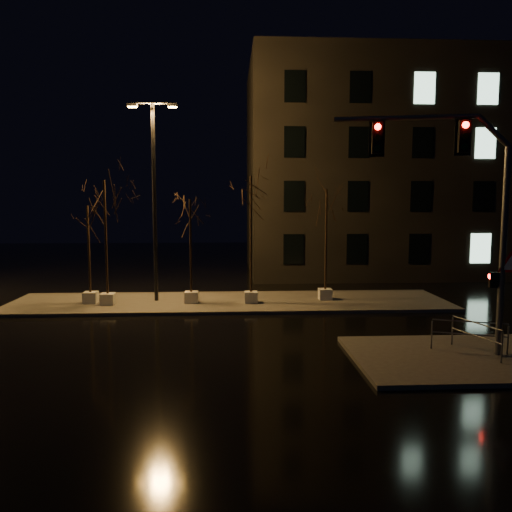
{
  "coord_description": "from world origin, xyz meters",
  "views": [
    {
      "loc": [
        0.02,
        -18.92,
        5.11
      ],
      "look_at": [
        1.14,
        2.56,
        2.8
      ],
      "focal_mm": 35.0,
      "sensor_mm": 36.0,
      "label": 1
    }
  ],
  "objects": [
    {
      "name": "tree_4",
      "position": [
        4.89,
        6.14,
        4.54
      ],
      "size": [
        1.8,
        1.8,
        5.79
      ],
      "color": "silver",
      "rests_on": "median"
    },
    {
      "name": "building",
      "position": [
        14.0,
        18.0,
        7.5
      ],
      "size": [
        25.0,
        12.0,
        15.0
      ],
      "primitive_type": "cube",
      "color": "black",
      "rests_on": "ground"
    },
    {
      "name": "tree_0",
      "position": [
        -6.91,
        5.84,
        3.9
      ],
      "size": [
        1.8,
        1.8,
        4.95
      ],
      "color": "silver",
      "rests_on": "median"
    },
    {
      "name": "guard_rail_b",
      "position": [
        8.09,
        -3.27,
        0.82
      ],
      "size": [
        0.7,
        2.11,
        1.04
      ],
      "rotation": [
        0.0,
        0.0,
        1.88
      ],
      "color": "#575A5F",
      "rests_on": "sidewalk_corner"
    },
    {
      "name": "guard_rail_a",
      "position": [
        7.97,
        -3.08,
        0.83
      ],
      "size": [
        2.27,
        0.85,
        1.04
      ],
      "rotation": [
        0.0,
        0.0,
        -0.34
      ],
      "color": "#575A5F",
      "rests_on": "sidewalk_corner"
    },
    {
      "name": "tree_2",
      "position": [
        -1.92,
        5.67,
        4.14
      ],
      "size": [
        1.8,
        1.8,
        5.26
      ],
      "color": "silver",
      "rests_on": "median"
    },
    {
      "name": "tree_1",
      "position": [
        -5.96,
        5.41,
        4.84
      ],
      "size": [
        1.8,
        1.8,
        6.18
      ],
      "color": "silver",
      "rests_on": "median"
    },
    {
      "name": "streetlight_main",
      "position": [
        -3.74,
        6.33,
        5.83
      ],
      "size": [
        2.46,
        0.34,
        9.85
      ],
      "rotation": [
        0.0,
        0.0,
        -0.03
      ],
      "color": "black",
      "rests_on": "median"
    },
    {
      "name": "tree_3",
      "position": [
        1.04,
        5.51,
        5.03
      ],
      "size": [
        1.8,
        1.8,
        6.43
      ],
      "color": "silver",
      "rests_on": "median"
    },
    {
      "name": "traffic_signal_mast",
      "position": [
        7.54,
        -3.18,
        5.24
      ],
      "size": [
        6.22,
        1.42,
        7.75
      ],
      "rotation": [
        0.0,
        0.0,
        -0.2
      ],
      "color": "#575A5F",
      "rests_on": "sidewalk_corner"
    },
    {
      "name": "ground",
      "position": [
        0.0,
        0.0,
        0.0
      ],
      "size": [
        90.0,
        90.0,
        0.0
      ],
      "primitive_type": "plane",
      "color": "black",
      "rests_on": "ground"
    },
    {
      "name": "sidewalk_corner",
      "position": [
        7.5,
        -3.5,
        0.07
      ],
      "size": [
        7.0,
        5.0,
        0.15
      ],
      "primitive_type": "cube",
      "color": "#484640",
      "rests_on": "ground"
    },
    {
      "name": "median",
      "position": [
        0.0,
        6.0,
        0.07
      ],
      "size": [
        22.0,
        5.0,
        0.15
      ],
      "primitive_type": "cube",
      "color": "#484640",
      "rests_on": "ground"
    }
  ]
}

